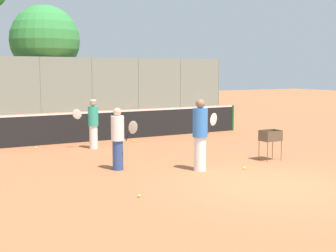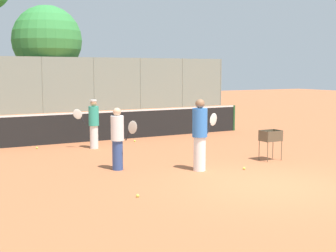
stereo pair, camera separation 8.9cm
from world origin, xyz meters
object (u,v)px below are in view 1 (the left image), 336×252
player_red_cap (200,134)px  ball_cart (270,138)px  tennis_net (123,124)px  player_white_outfit (118,138)px  player_yellow_shirt (93,123)px  parked_car (99,96)px

player_red_cap → ball_cart: bearing=-13.5°
tennis_net → ball_cart: size_ratio=11.89×
player_white_outfit → player_yellow_shirt: (0.60, 3.45, 0.00)m
tennis_net → player_red_cap: bearing=-95.1°
player_yellow_shirt → parked_car: size_ratio=0.38×
player_yellow_shirt → tennis_net: bearing=-113.6°
player_red_cap → player_white_outfit: bearing=131.1°
player_red_cap → player_yellow_shirt: size_ratio=1.15×
tennis_net → player_white_outfit: 5.47m
tennis_net → player_yellow_shirt: size_ratio=6.40×
ball_cart → player_yellow_shirt: bearing=130.4°
player_white_outfit → parked_car: 23.08m
tennis_net → parked_car: bearing=72.0°
player_white_outfit → player_red_cap: player_red_cap is taller
tennis_net → player_yellow_shirt: (-1.73, -1.48, 0.27)m
player_red_cap → parked_car: size_ratio=0.44×
tennis_net → ball_cart: 6.15m
player_red_cap → player_yellow_shirt: bearing=86.9°
ball_cart → player_white_outfit: bearing=168.3°
player_yellow_shirt → parked_car: (7.18, 18.27, -0.17)m
tennis_net → player_yellow_shirt: player_yellow_shirt is taller
tennis_net → player_white_outfit: size_ratio=6.37×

